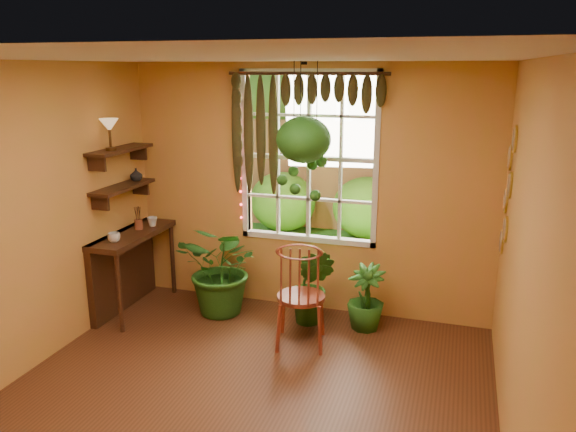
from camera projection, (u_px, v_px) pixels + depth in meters
name	position (u px, v px, depth m)	size (l,w,h in m)	color
floor	(229.00, 419.00, 4.34)	(4.50, 4.50, 0.00)	#592D19
ceiling	(217.00, 58.00, 3.65)	(4.50, 4.50, 0.00)	silver
wall_back	(308.00, 190.00, 6.07)	(4.00, 4.00, 0.00)	#D68949
wall_right	(525.00, 286.00, 3.42)	(4.50, 4.50, 0.00)	#D68949
window	(309.00, 158.00, 6.01)	(1.52, 0.10, 1.86)	white
valance_vine	(298.00, 104.00, 5.78)	(1.70, 0.12, 1.10)	#3C1B10
string_lights	(240.00, 151.00, 6.14)	(0.03, 0.03, 1.54)	#FF2633
wall_plates	(507.00, 193.00, 5.02)	(0.04, 0.32, 1.10)	beige
counter_ledge	(126.00, 261.00, 6.23)	(0.40, 1.20, 0.90)	#3C1B10
shelf_lower	(123.00, 187.00, 6.00)	(0.25, 0.90, 0.04)	#3C1B10
shelf_upper	(120.00, 150.00, 5.90)	(0.25, 0.90, 0.04)	#3C1B10
backyard	(388.00, 144.00, 10.28)	(14.00, 10.00, 12.00)	#245B1A
windsor_chair	(301.00, 311.00, 5.42)	(0.55, 0.57, 1.25)	maroon
potted_plant_left	(224.00, 269.00, 6.10)	(0.94, 0.82, 1.05)	#184512
potted_plant_mid	(312.00, 286.00, 5.87)	(0.46, 0.37, 0.85)	#184512
potted_plant_right	(366.00, 297.00, 5.78)	(0.39, 0.39, 0.69)	#184512
hanging_basket	(304.00, 145.00, 5.65)	(0.55, 0.55, 1.38)	black
cup_a	(114.00, 238.00, 5.75)	(0.13, 0.13, 0.10)	silver
cup_b	(152.00, 222.00, 6.34)	(0.11, 0.11, 0.10)	beige
brush_jar	(138.00, 218.00, 6.20)	(0.09, 0.09, 0.33)	brown
shelf_vase	(136.00, 175.00, 6.22)	(0.14, 0.14, 0.14)	#B2AD99
tiffany_lamp	(109.00, 127.00, 5.67)	(0.19, 0.19, 0.32)	#543618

